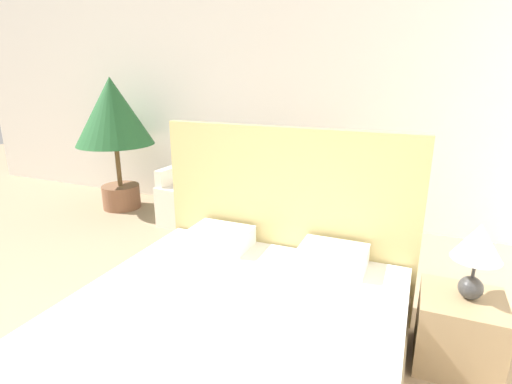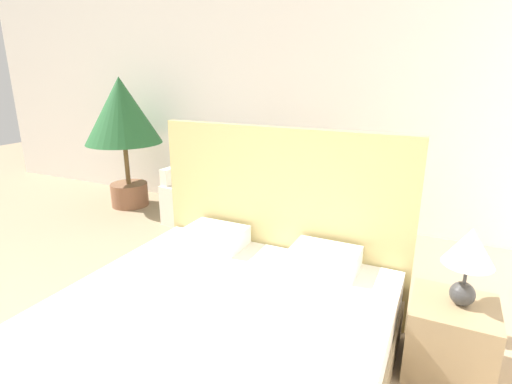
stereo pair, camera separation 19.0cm
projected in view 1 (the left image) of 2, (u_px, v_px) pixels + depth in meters
wall_back at (282, 97)px, 4.71m from camera, size 10.00×0.06×2.90m
bed at (230, 338)px, 2.30m from camera, size 1.93×2.08×1.37m
armchair_near_window_left at (197, 198)px, 4.73m from camera, size 0.73×0.74×0.94m
armchair_near_window_right at (280, 209)px, 4.34m from camera, size 0.72×0.73×0.94m
potted_palm at (113, 119)px, 4.98m from camera, size 0.96×0.96×1.68m
nightstand at (458, 331)px, 2.43m from camera, size 0.47×0.46×0.46m
table_lamp at (478, 248)px, 2.27m from camera, size 0.28×0.28×0.47m
side_table at (235, 208)px, 4.50m from camera, size 0.36×0.36×0.52m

